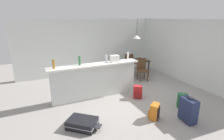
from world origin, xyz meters
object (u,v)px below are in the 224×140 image
object	(u,v)px
bottle_green	(80,61)
backpack_green	(182,100)
bottle_clear	(106,59)
suitcase_upright_navy	(188,110)
bottle_amber	(54,64)
grocery_bag	(115,59)
backpack_red	(138,92)
pendant_lamp	(137,37)
dining_chair_near_partition	(142,68)
suitcase_flat_black	(82,123)
dining_chair_far_side	(128,62)
bottle_white	(128,56)
backpack_orange	(154,112)
dining_table	(135,62)

from	to	relation	value
bottle_green	backpack_green	bearing A→B (deg)	-34.96
bottle_clear	suitcase_upright_navy	distance (m)	2.83
bottle_amber	bottle_clear	world-z (taller)	bottle_amber
grocery_bag	backpack_red	xyz separation A→B (m)	(0.54, -0.63, -1.05)
backpack_green	pendant_lamp	bearing A→B (deg)	84.24
grocery_bag	pendant_lamp	bearing A→B (deg)	38.68
backpack_green	bottle_green	bearing A→B (deg)	145.04
bottle_clear	pendant_lamp	world-z (taller)	pendant_lamp
backpack_green	backpack_red	xyz separation A→B (m)	(-0.86, 1.07, 0.00)
dining_chair_near_partition	pendant_lamp	distance (m)	1.38
bottle_amber	suitcase_flat_black	world-z (taller)	bottle_amber
suitcase_flat_black	dining_chair_far_side	bearing A→B (deg)	46.17
suitcase_flat_black	suitcase_upright_navy	size ratio (longest dim) A/B	1.26
bottle_clear	suitcase_upright_navy	bearing A→B (deg)	-63.43
bottle_white	dining_chair_far_side	distance (m)	2.29
grocery_bag	backpack_red	size ratio (longest dim) A/B	0.62
bottle_clear	backpack_orange	distance (m)	2.26
dining_chair_far_side	bottle_clear	bearing A→B (deg)	-136.18
backpack_red	backpack_orange	bearing A→B (deg)	-103.47
bottle_clear	dining_table	bearing A→B (deg)	32.99
bottle_white	backpack_green	world-z (taller)	bottle_white
dining_chair_far_side	backpack_orange	xyz separation A→B (m)	(-1.40, -3.76, -0.31)
dining_chair_far_side	backpack_red	distance (m)	2.77
suitcase_flat_black	backpack_green	distance (m)	2.97
dining_table	backpack_green	world-z (taller)	dining_table
bottle_amber	bottle_green	bearing A→B (deg)	4.14
backpack_red	bottle_white	bearing A→B (deg)	91.09
suitcase_flat_black	backpack_red	world-z (taller)	backpack_red
bottle_amber	bottle_clear	bearing A→B (deg)	0.96
dining_chair_near_partition	dining_chair_far_side	distance (m)	1.14
grocery_bag	pendant_lamp	xyz separation A→B (m)	(1.70, 1.36, 0.51)
bottle_clear	bottle_white	bearing A→B (deg)	-1.37
bottle_green	grocery_bag	distance (m)	1.16
suitcase_flat_black	backpack_green	size ratio (longest dim) A/B	2.01
bottle_clear	grocery_bag	distance (m)	0.28
pendant_lamp	backpack_green	distance (m)	3.44
dining_chair_far_side	dining_chair_near_partition	bearing A→B (deg)	-89.82
dining_chair_far_side	backpack_orange	bearing A→B (deg)	-110.37
bottle_green	backpack_red	world-z (taller)	bottle_green
dining_chair_near_partition	backpack_green	distance (m)	2.48
bottle_clear	backpack_orange	size ratio (longest dim) A/B	0.59
grocery_bag	suitcase_upright_navy	world-z (taller)	grocery_bag
bottle_clear	suitcase_flat_black	world-z (taller)	bottle_clear
bottle_green	dining_chair_far_side	world-z (taller)	bottle_green
bottle_white	backpack_red	bearing A→B (deg)	-88.91
grocery_bag	dining_table	size ratio (longest dim) A/B	0.24
suitcase_upright_navy	backpack_red	distance (m)	1.75
bottle_amber	backpack_orange	size ratio (longest dim) A/B	0.64
bottle_amber	pendant_lamp	world-z (taller)	pendant_lamp
bottle_green	backpack_orange	distance (m)	2.63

